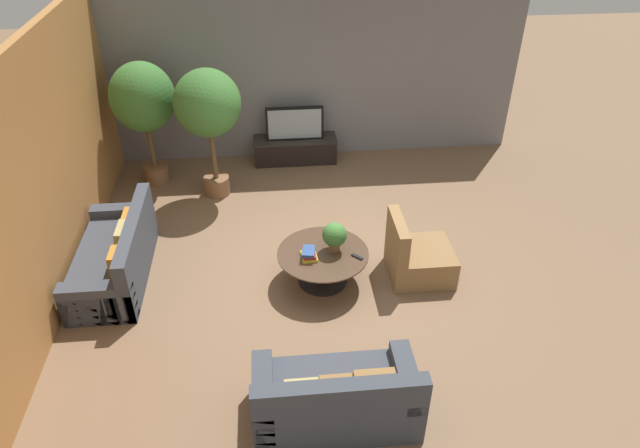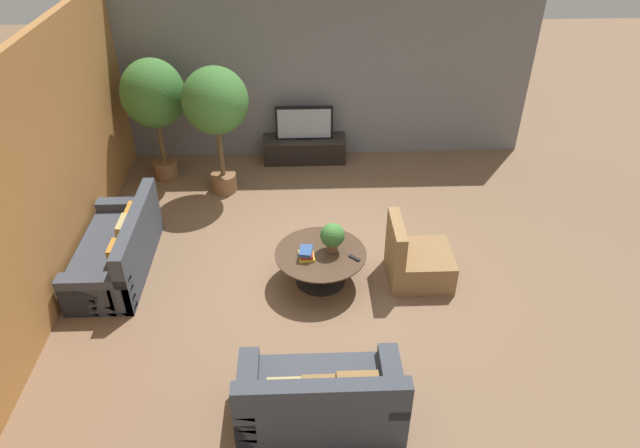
{
  "view_description": "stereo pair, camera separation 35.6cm",
  "coord_description": "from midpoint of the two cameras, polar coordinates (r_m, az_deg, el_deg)",
  "views": [
    {
      "loc": [
        -0.61,
        -6.05,
        4.79
      ],
      "look_at": [
        -0.01,
        0.1,
        0.55
      ],
      "focal_mm": 32.0,
      "sensor_mm": 36.0,
      "label": 1
    },
    {
      "loc": [
        -0.25,
        -6.08,
        4.79
      ],
      "look_at": [
        -0.01,
        0.1,
        0.55
      ],
      "focal_mm": 32.0,
      "sensor_mm": 36.0,
      "label": 2
    }
  ],
  "objects": [
    {
      "name": "potted_palm_corner",
      "position": [
        8.74,
        -12.33,
        11.32
      ],
      "size": [
        0.99,
        0.99,
        2.05
      ],
      "color": "brown",
      "rests_on": "ground"
    },
    {
      "name": "side_wall_left",
      "position": [
        7.62,
        -26.77,
        4.95
      ],
      "size": [
        0.12,
        7.4,
        3.0
      ],
      "primitive_type": "cube",
      "color": "#B2753D",
      "rests_on": "ground"
    },
    {
      "name": "media_console",
      "position": [
        10.1,
        -3.5,
        7.47
      ],
      "size": [
        1.44,
        0.5,
        0.42
      ],
      "color": "black",
      "rests_on": "ground"
    },
    {
      "name": "remote_black",
      "position": [
        7.08,
        2.3,
        -3.32
      ],
      "size": [
        0.14,
        0.14,
        0.02
      ],
      "primitive_type": "cube",
      "rotation": [
        0.0,
        0.0,
        0.8
      ],
      "color": "black",
      "rests_on": "coffee_table"
    },
    {
      "name": "ground_plane",
      "position": [
        7.74,
        -1.16,
        -3.81
      ],
      "size": [
        24.0,
        24.0,
        0.0
      ],
      "primitive_type": "plane",
      "color": "brown"
    },
    {
      "name": "couch_by_wall",
      "position": [
        7.86,
        -20.94,
        -3.21
      ],
      "size": [
        0.84,
        1.88,
        0.84
      ],
      "rotation": [
        0.0,
        0.0,
        -1.57
      ],
      "color": "#3D424C",
      "rests_on": "ground"
    },
    {
      "name": "couch_near_entry",
      "position": [
        5.75,
        -0.22,
        -17.11
      ],
      "size": [
        1.6,
        0.84,
        0.84
      ],
      "rotation": [
        0.0,
        0.0,
        3.14
      ],
      "color": "#3D424C",
      "rests_on": "ground"
    },
    {
      "name": "coffee_table",
      "position": [
        7.23,
        -1.13,
        -3.75
      ],
      "size": [
        1.16,
        1.16,
        0.45
      ],
      "color": "black",
      "rests_on": "ground"
    },
    {
      "name": "television",
      "position": [
        9.89,
        -3.6,
        9.98
      ],
      "size": [
        0.99,
        0.13,
        0.58
      ],
      "color": "black",
      "rests_on": "media_console"
    },
    {
      "name": "armchair_wicker",
      "position": [
        7.45,
        8.29,
        -3.36
      ],
      "size": [
        0.8,
        0.76,
        0.86
      ],
      "rotation": [
        0.0,
        0.0,
        1.57
      ],
      "color": "olive",
      "rests_on": "ground"
    },
    {
      "name": "potted_palm_tall",
      "position": [
        9.36,
        -18.35,
        11.6
      ],
      "size": [
        0.99,
        0.99,
        2.02
      ],
      "color": "brown",
      "rests_on": "ground"
    },
    {
      "name": "back_wall_stone",
      "position": [
        9.9,
        -2.82,
        14.98
      ],
      "size": [
        7.4,
        0.12,
        3.0
      ],
      "primitive_type": "cube",
      "color": "slate",
      "rests_on": "ground"
    },
    {
      "name": "book_stack",
      "position": [
        7.05,
        -2.56,
        -3.04
      ],
      "size": [
        0.21,
        0.25,
        0.12
      ],
      "color": "gold",
      "rests_on": "coffee_table"
    },
    {
      "name": "potted_plant_tabletop",
      "position": [
        7.07,
        0.02,
        -1.19
      ],
      "size": [
        0.31,
        0.31,
        0.39
      ],
      "color": "brown",
      "rests_on": "coffee_table"
    }
  ]
}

